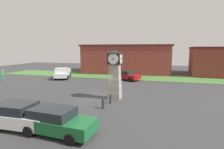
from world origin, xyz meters
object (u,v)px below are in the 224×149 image
Objects in this scene: car_by_building at (56,121)px; pickup_truck at (63,73)px; bollard_near_tower at (111,99)px; car_near_tower at (19,115)px; bollard_mid_row at (103,103)px; clock_tower at (115,74)px; car_silver_hatch at (126,75)px; pedestrian_near_bench at (3,75)px.

car_by_building is 0.87× the size of pickup_truck.
car_near_tower reaches higher than bollard_near_tower.
pickup_truck is at bearing 120.20° from car_by_building.
bollard_near_tower is 16.37m from pickup_truck.
bollard_mid_row is at bearing -97.63° from bollard_near_tower.
clock_tower reaches higher than pickup_truck.
clock_tower is at bearing -84.50° from car_silver_hatch.
pedestrian_near_bench is (-19.56, 6.54, 0.55)m from bollard_near_tower.
car_by_building is at bearing -102.81° from bollard_near_tower.
bollard_mid_row is at bearing 75.63° from car_by_building.
bollard_mid_row is 6.29m from car_near_tower.
pickup_truck reaches higher than car_by_building.
car_by_building is 2.67× the size of pedestrian_near_bench.
clock_tower is 9.17m from car_near_tower.
pickup_truck is at bearing 31.72° from pedestrian_near_bench.
car_near_tower is 0.81× the size of pickup_truck.
bollard_near_tower is at bearing 82.37° from bollard_mid_row.
car_near_tower is at bearing -123.09° from bollard_near_tower.
pedestrian_near_bench is at bearing -161.54° from car_silver_hatch.
car_silver_hatch is at bearing 88.89° from car_by_building.
pickup_truck reaches higher than bollard_near_tower.
car_silver_hatch is (3.07, 19.10, -0.05)m from car_near_tower.
pedestrian_near_bench is at bearing 144.35° from car_by_building.
clock_tower is 5.03× the size of bollard_mid_row.
car_near_tower is at bearing -99.14° from car_silver_hatch.
pedestrian_near_bench is (-19.35, 8.05, 0.50)m from bollard_mid_row.
car_silver_hatch is at bearing 80.86° from car_near_tower.
car_by_building is at bearing -91.11° from car_silver_hatch.
pedestrian_near_bench reaches higher than car_near_tower.
bollard_near_tower is 1.53m from bollard_mid_row.
car_silver_hatch reaches higher than bollard_mid_row.
bollard_mid_row is 0.56× the size of pedestrian_near_bench.
car_by_building is at bearing -59.80° from pickup_truck.
clock_tower is 11.27m from car_silver_hatch.
bollard_near_tower is 12.75m from car_silver_hatch.
car_silver_hatch is (0.37, 19.14, -0.02)m from car_by_building.
pedestrian_near_bench is at bearing 161.52° from bollard_near_tower.
clock_tower is 2.62m from bollard_near_tower.
clock_tower is at bearing -39.53° from pickup_truck.
car_near_tower reaches higher than bollard_mid_row.
car_near_tower is 19.30m from pickup_truck.
pickup_truck reaches higher than car_silver_hatch.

